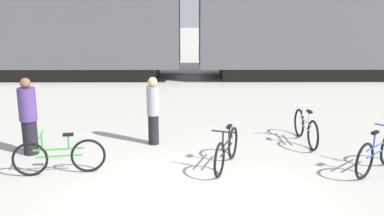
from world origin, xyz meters
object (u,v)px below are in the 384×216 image
Objects in this scene: bicycle_black at (226,150)px; bicycle_blue at (377,153)px; person_in_purple at (28,117)px; bicycle_green at (59,156)px; freight_train at (190,5)px; person_in_grey at (153,110)px; bicycle_silver at (306,128)px.

bicycle_blue is at bearing -4.73° from bicycle_black.
bicycle_green is at bearing -158.16° from person_in_purple.
bicycle_black is (3.26, 0.34, 0.00)m from bicycle_green.
person_in_grey is (-0.85, -8.66, -2.17)m from freight_train.
bicycle_silver is at bearing 37.25° from bicycle_black.
freight_train is at bearing -38.42° from person_in_purple.
person_in_purple reaches higher than bicycle_black.
bicycle_silver is at bearing -89.62° from person_in_grey.
bicycle_silver is (2.71, -8.62, -2.62)m from freight_train.
freight_train is 11.29m from bicycle_blue.
bicycle_black is at bearing -118.77° from person_in_purple.
freight_train is 10.48m from bicycle_black.
bicycle_blue is 7.24m from person_in_purple.
freight_train reaches higher than person_in_purple.
bicycle_green is 6.19m from bicycle_blue.
person_in_purple is at bearing -110.51° from freight_train.
bicycle_green is 1.02× the size of bicycle_silver.
bicycle_silver is at bearing 19.39° from bicycle_green.
bicycle_silver is 1.01× the size of person_in_purple.
bicycle_green is 1.10× the size of person_in_grey.
bicycle_black is at bearing -133.07° from person_in_grey.
person_in_purple is at bearing 171.64° from bicycle_blue.
bicycle_blue is (0.96, -1.74, 0.01)m from bicycle_silver.
bicycle_green is 1.03× the size of person_in_purple.
freight_train is 8.97m from person_in_grey.
person_in_purple reaches higher than person_in_grey.
person_in_purple is (-3.48, -9.31, -2.14)m from freight_train.
bicycle_blue is (3.66, -10.36, -2.60)m from freight_train.
person_in_grey is at bearing -95.59° from freight_train.
person_in_purple reaches higher than bicycle_green.
bicycle_green is (-2.53, -10.46, -2.62)m from freight_train.
person_in_grey is at bearing 46.97° from bicycle_green.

